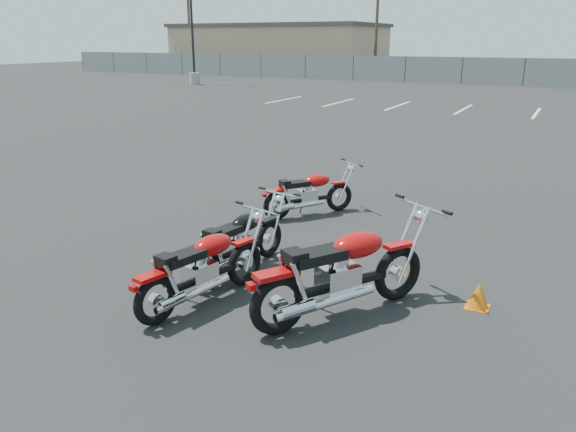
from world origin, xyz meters
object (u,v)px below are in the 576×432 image
at_px(motorcycle_second_black, 239,241).
at_px(motorcycle_rear_red, 203,268).
at_px(motorcycle_front_red, 309,193).
at_px(motorcycle_third_red, 342,272).

height_order(motorcycle_second_black, motorcycle_rear_red, motorcycle_rear_red).
distance_m(motorcycle_front_red, motorcycle_rear_red, 3.73).
relative_size(motorcycle_front_red, motorcycle_second_black, 0.87).
height_order(motorcycle_second_black, motorcycle_third_red, motorcycle_third_red).
height_order(motorcycle_front_red, motorcycle_second_black, motorcycle_second_black).
xyz_separation_m(motorcycle_third_red, motorcycle_rear_red, (-1.56, -0.45, -0.09)).
bearing_deg(motorcycle_second_black, motorcycle_third_red, -18.34).
height_order(motorcycle_front_red, motorcycle_rear_red, motorcycle_rear_red).
bearing_deg(motorcycle_front_red, motorcycle_second_black, -84.99).
xyz_separation_m(motorcycle_front_red, motorcycle_third_red, (1.94, -3.26, 0.13)).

